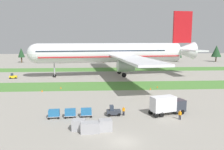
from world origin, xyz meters
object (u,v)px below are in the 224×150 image
(ground_crew_marshaller, at_px, (180,114))
(taxiway_marker_0, at_px, (61,88))
(baggage_tug, at_px, (113,111))
(uld_container_1, at_px, (105,125))
(cargo_dolly_lead, at_px, (86,112))
(cargo_dolly_third, at_px, (54,113))
(airliner, at_px, (115,53))
(catering_truck, at_px, (167,104))
(uld_container_2, at_px, (94,127))
(taxiway_marker_3, at_px, (42,91))
(uld_container_0, at_px, (79,125))
(taxiway_marker_2, at_px, (150,89))
(uld_container_3, at_px, (87,128))
(taxiway_marker_1, at_px, (157,87))
(cargo_dolly_second, at_px, (70,113))
(ground_crew_loader, at_px, (124,111))
(pushback_tractor, at_px, (13,76))

(ground_crew_marshaller, xyz_separation_m, taxiway_marker_0, (-25.18, 28.21, -0.67))
(baggage_tug, bearing_deg, uld_container_1, -17.34)
(cargo_dolly_lead, xyz_separation_m, cargo_dolly_third, (-5.79, -0.42, 0.00))
(airliner, height_order, taxiway_marker_0, airliner)
(catering_truck, relative_size, uld_container_2, 3.66)
(catering_truck, xyz_separation_m, uld_container_1, (-11.95, -7.29, -1.06))
(uld_container_2, xyz_separation_m, taxiway_marker_3, (-14.40, 29.06, -0.49))
(uld_container_0, xyz_separation_m, taxiway_marker_2, (17.92, 29.00, -0.62))
(cargo_dolly_third, bearing_deg, taxiway_marker_0, -178.19)
(uld_container_1, bearing_deg, uld_container_3, -165.45)
(uld_container_1, bearing_deg, catering_truck, 31.38)
(cargo_dolly_third, height_order, taxiway_marker_1, cargo_dolly_third)
(uld_container_3, relative_size, taxiway_marker_3, 3.27)
(cargo_dolly_second, distance_m, taxiway_marker_2, 30.21)
(airliner, distance_m, cargo_dolly_lead, 50.27)
(taxiway_marker_2, bearing_deg, uld_container_1, -115.08)
(taxiway_marker_1, bearing_deg, taxiway_marker_3, -174.06)
(uld_container_1, height_order, taxiway_marker_3, uld_container_1)
(ground_crew_loader, height_order, taxiway_marker_0, ground_crew_loader)
(cargo_dolly_third, distance_m, uld_container_1, 11.17)
(taxiway_marker_1, relative_size, taxiway_marker_3, 0.88)
(uld_container_0, bearing_deg, uld_container_3, -38.19)
(uld_container_1, bearing_deg, cargo_dolly_third, 144.51)
(cargo_dolly_third, bearing_deg, catering_truck, 88.09)
(pushback_tractor, distance_m, ground_crew_loader, 56.48)
(taxiway_marker_3, bearing_deg, baggage_tug, -49.85)
(cargo_dolly_lead, relative_size, uld_container_2, 1.15)
(pushback_tractor, height_order, ground_crew_marshaller, pushback_tractor)
(taxiway_marker_2, xyz_separation_m, taxiway_marker_3, (-30.00, -0.83, 0.04))
(uld_container_2, xyz_separation_m, taxiway_marker_1, (18.21, 32.45, -0.53))
(taxiway_marker_0, bearing_deg, taxiway_marker_3, -138.34)
(cargo_dolly_third, bearing_deg, taxiway_marker_1, 130.88)
(ground_crew_loader, distance_m, taxiway_marker_1, 27.83)
(ground_crew_loader, relative_size, taxiway_marker_2, 3.32)
(cargo_dolly_lead, bearing_deg, taxiway_marker_3, -153.23)
(cargo_dolly_lead, height_order, taxiway_marker_3, cargo_dolly_lead)
(uld_container_3, xyz_separation_m, taxiway_marker_2, (16.52, 30.09, -0.58))
(taxiway_marker_1, bearing_deg, pushback_tractor, 158.16)
(baggage_tug, distance_m, pushback_tractor, 55.22)
(cargo_dolly_second, bearing_deg, ground_crew_marshaller, 78.93)
(ground_crew_marshaller, xyz_separation_m, uld_container_3, (-16.17, -5.02, -0.11))
(ground_crew_loader, height_order, uld_container_3, ground_crew_loader)
(ground_crew_marshaller, bearing_deg, uld_container_1, 35.79)
(uld_container_2, bearing_deg, uld_container_3, -167.73)
(taxiway_marker_0, xyz_separation_m, taxiway_marker_3, (-4.46, -3.97, 0.03))
(taxiway_marker_2, bearing_deg, airliner, 107.02)
(ground_crew_marshaller, bearing_deg, uld_container_2, 35.53)
(ground_crew_marshaller, height_order, uld_container_2, ground_crew_marshaller)
(cargo_dolly_second, bearing_deg, uld_container_3, 20.69)
(cargo_dolly_third, xyz_separation_m, catering_truck, (21.05, 0.81, 1.03))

